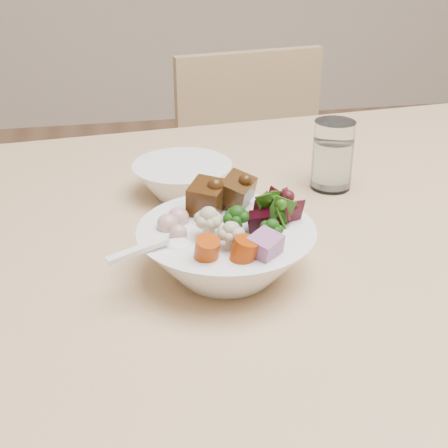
# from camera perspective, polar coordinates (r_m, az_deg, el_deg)

# --- Properties ---
(dining_table) EXTENTS (1.67, 1.03, 0.75)m
(dining_table) POSITION_cam_1_polar(r_m,az_deg,el_deg) (0.99, 19.36, -2.34)
(dining_table) COLOR #DAAD81
(dining_table) RESTS_ON ground
(chair_far) EXTENTS (0.43, 0.43, 0.82)m
(chair_far) POSITION_cam_1_polar(r_m,az_deg,el_deg) (1.57, 3.57, 1.79)
(chair_far) COLOR tan
(chair_far) RESTS_ON ground
(food_bowl) EXTENTS (0.20, 0.20, 0.11)m
(food_bowl) POSITION_cam_1_polar(r_m,az_deg,el_deg) (0.71, 0.31, -2.15)
(food_bowl) COLOR white
(food_bowl) RESTS_ON dining_table
(soup_spoon) EXTENTS (0.10, 0.04, 0.02)m
(soup_spoon) POSITION_cam_1_polar(r_m,az_deg,el_deg) (0.67, -5.14, -2.04)
(soup_spoon) COLOR white
(soup_spoon) RESTS_ON food_bowl
(water_glass) EXTENTS (0.06, 0.06, 0.10)m
(water_glass) POSITION_cam_1_polar(r_m,az_deg,el_deg) (0.95, 9.88, 5.97)
(water_glass) COLOR white
(water_glass) RESTS_ON dining_table
(side_bowl) EXTENTS (0.15, 0.15, 0.05)m
(side_bowl) POSITION_cam_1_polar(r_m,az_deg,el_deg) (0.92, -3.81, 4.06)
(side_bowl) COLOR white
(side_bowl) RESTS_ON dining_table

